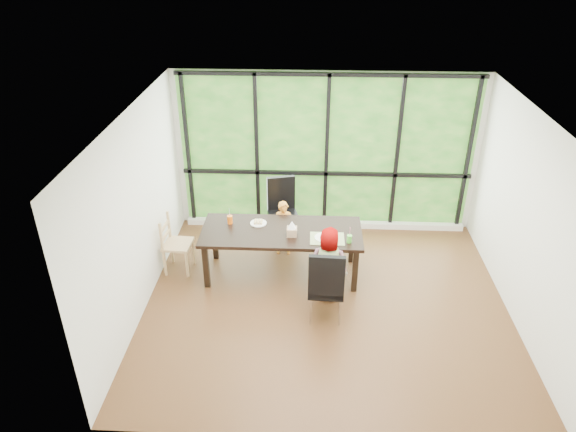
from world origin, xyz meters
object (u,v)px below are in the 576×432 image
object	(u,v)px
orange_cup	(230,220)
chair_window_leather	(283,212)
plate_far	(258,223)
chair_interior_leather	(326,283)
child_toddler	(284,228)
chair_end_beech	(178,244)
child_older	(329,264)
tissue_box	(292,232)
plate_near	(324,238)
dining_table	(282,252)
green_cup	(349,239)

from	to	relation	value
orange_cup	chair_window_leather	bearing A→B (deg)	46.30
plate_far	orange_cup	world-z (taller)	orange_cup
chair_interior_leather	child_toddler	bearing A→B (deg)	-64.83
child_toddler	plate_far	xyz separation A→B (m)	(-0.36, -0.39, 0.30)
chair_interior_leather	child_toddler	distance (m)	1.67
chair_end_beech	child_older	world-z (taller)	child_older
child_toddler	orange_cup	distance (m)	0.94
chair_window_leather	chair_interior_leather	xyz separation A→B (m)	(0.67, -1.93, 0.00)
chair_interior_leather	tissue_box	xyz separation A→B (m)	(-0.49, 0.84, 0.27)
orange_cup	tissue_box	bearing A→B (deg)	-18.12
child_toddler	tissue_box	world-z (taller)	child_toddler
chair_interior_leather	tissue_box	distance (m)	1.01
chair_end_beech	plate_near	xyz separation A→B (m)	(2.18, -0.21, 0.31)
chair_interior_leather	plate_far	xyz separation A→B (m)	(-1.00, 1.15, 0.22)
chair_window_leather	plate_near	world-z (taller)	chair_window_leather
chair_end_beech	tissue_box	distance (m)	1.76
chair_window_leather	plate_far	size ratio (longest dim) A/B	4.42
chair_window_leather	child_toddler	size ratio (longest dim) A/B	1.19
child_toddler	chair_window_leather	bearing A→B (deg)	91.60
chair_interior_leather	child_older	distance (m)	0.43
dining_table	plate_far	distance (m)	0.56
child_toddler	tissue_box	bearing A→B (deg)	-80.02
plate_far	tissue_box	bearing A→B (deg)	-31.60
child_older	tissue_box	size ratio (longest dim) A/B	7.69
dining_table	child_older	distance (m)	0.89
chair_interior_leather	green_cup	world-z (taller)	chair_interior_leather
child_older	plate_far	bearing A→B (deg)	-27.41
chair_interior_leather	chair_end_beech	size ratio (longest dim) A/B	1.20
child_older	chair_interior_leather	bearing A→B (deg)	91.28
chair_window_leather	child_older	distance (m)	1.66
tissue_box	green_cup	bearing A→B (deg)	-10.63
tissue_box	plate_far	bearing A→B (deg)	148.40
dining_table	plate_far	bearing A→B (deg)	152.09
chair_interior_leather	child_toddler	xyz separation A→B (m)	(-0.64, 1.54, -0.08)
child_toddler	green_cup	distance (m)	1.34
chair_window_leather	child_toddler	world-z (taller)	chair_window_leather
child_older	plate_near	size ratio (longest dim) A/B	4.13
child_toddler	plate_near	bearing A→B (deg)	-53.67
plate_far	tissue_box	distance (m)	0.60
plate_near	orange_cup	distance (m)	1.44
plate_far	plate_near	size ratio (longest dim) A/B	0.92
child_toddler	tissue_box	xyz separation A→B (m)	(0.16, -0.70, 0.36)
chair_interior_leather	tissue_box	bearing A→B (deg)	-57.34
tissue_box	chair_end_beech	bearing A→B (deg)	174.85
orange_cup	green_cup	size ratio (longest dim) A/B	1.10
dining_table	tissue_box	xyz separation A→B (m)	(0.16, -0.13, 0.44)
plate_near	tissue_box	size ratio (longest dim) A/B	1.86
chair_end_beech	green_cup	size ratio (longest dim) A/B	7.92
child_older	plate_far	size ratio (longest dim) A/B	4.49
child_toddler	chair_end_beech	bearing A→B (deg)	-163.26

